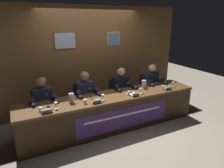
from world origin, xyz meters
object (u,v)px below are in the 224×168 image
(nameplate_far_left, at_px, (47,111))
(water_cup_center_left, at_px, (85,102))
(microphone_far_left, at_px, (48,103))
(microphone_far_right, at_px, (163,84))
(panelist_center_right, at_px, (122,89))
(water_pitcher_right_side, at_px, (144,84))
(chair_center_left, at_px, (84,103))
(panelist_far_right, at_px, (153,84))
(panelist_center_left, at_px, (86,95))
(nameplate_center_right, at_px, (136,94))
(conference_table, at_px, (115,107))
(water_cup_far_right, at_px, (163,88))
(juice_glass_far_right, at_px, (173,83))
(water_pitcher_left_side, at_px, (72,98))
(document_stack_center_right, at_px, (132,94))
(juice_glass_center_right, at_px, (141,90))
(chair_far_right, at_px, (148,91))
(juice_glass_center_left, at_px, (103,96))
(juice_glass_far_left, at_px, (56,104))
(water_cup_center_right, at_px, (129,93))
(water_cup_far_left, at_px, (41,110))
(nameplate_far_right, at_px, (168,88))
(nameplate_center_left, at_px, (97,101))
(chair_center_right, at_px, (118,97))
(microphone_center_right, at_px, (130,89))
(microphone_center_left, at_px, (92,96))
(panelist_far_left, at_px, (44,102))
(chair_far_left, at_px, (43,111))

(nameplate_far_left, bearing_deg, water_cup_center_left, 7.57)
(microphone_far_left, bearing_deg, microphone_far_right, -1.03)
(panelist_center_right, xyz_separation_m, water_pitcher_right_side, (0.43, -0.27, 0.13))
(chair_center_left, distance_m, panelist_far_right, 1.83)
(panelist_center_left, height_order, nameplate_center_right, panelist_center_left)
(conference_table, xyz_separation_m, water_cup_far_right, (1.21, -0.07, 0.26))
(juice_glass_far_right, relative_size, water_pitcher_left_side, 0.59)
(microphone_far_right, distance_m, document_stack_center_right, 0.92)
(juice_glass_center_right, bearing_deg, water_pitcher_right_side, 44.53)
(water_cup_center_left, bearing_deg, chair_far_right, 20.26)
(juice_glass_center_left, xyz_separation_m, water_cup_far_right, (1.50, -0.01, -0.05))
(panelist_center_right, bearing_deg, water_cup_far_right, -35.58)
(juice_glass_far_left, distance_m, juice_glass_center_right, 1.80)
(panelist_far_right, bearing_deg, juice_glass_center_right, -143.92)
(conference_table, xyz_separation_m, panelist_center_left, (-0.45, 0.47, 0.19))
(water_cup_center_right, height_order, juice_glass_far_right, juice_glass_far_right)
(water_cup_far_left, bearing_deg, nameplate_center_right, -3.21)
(water_cup_far_left, relative_size, water_cup_center_right, 1.00)
(nameplate_far_left, distance_m, water_cup_center_left, 0.73)
(juice_glass_center_left, xyz_separation_m, panelist_far_right, (1.64, 0.54, -0.12))
(microphone_far_left, relative_size, water_cup_center_left, 2.54)
(panelist_center_left, bearing_deg, panelist_center_right, 0.00)
(nameplate_far_right, distance_m, juice_glass_far_right, 0.26)
(nameplate_center_left, bearing_deg, panelist_center_right, 34.43)
(water_pitcher_right_side, bearing_deg, chair_center_right, 132.28)
(chair_center_right, height_order, nameplate_center_right, chair_center_right)
(chair_center_right, bearing_deg, panelist_far_right, -12.48)
(microphone_far_right, bearing_deg, microphone_center_right, 179.07)
(panelist_center_left, relative_size, juice_glass_center_right, 9.78)
(nameplate_far_left, bearing_deg, panelist_center_left, 34.34)
(juice_glass_center_left, bearing_deg, chair_center_right, 44.85)
(conference_table, bearing_deg, nameplate_center_left, -162.57)
(conference_table, bearing_deg, panelist_far_right, 19.43)
(chair_center_right, xyz_separation_m, nameplate_far_right, (0.86, -0.81, 0.35))
(water_cup_center_left, height_order, juice_glass_center_right, juice_glass_center_right)
(water_cup_far_left, xyz_separation_m, nameplate_center_left, (1.02, -0.09, 0.00))
(chair_center_left, bearing_deg, juice_glass_far_right, -19.40)
(nameplate_center_left, bearing_deg, water_cup_center_left, 160.03)
(water_cup_center_left, bearing_deg, juice_glass_far_left, 178.39)
(water_cup_far_left, bearing_deg, juice_glass_center_right, -0.41)
(microphone_center_left, distance_m, juice_glass_far_right, 2.01)
(panelist_far_left, relative_size, nameplate_center_left, 6.51)
(chair_center_left, relative_size, document_stack_center_right, 4.03)
(panelist_center_left, relative_size, water_pitcher_right_side, 5.77)
(microphone_center_left, bearing_deg, chair_center_left, 88.33)
(microphone_far_left, distance_m, chair_center_left, 1.10)
(water_cup_center_right, relative_size, nameplate_far_right, 0.44)
(microphone_far_left, relative_size, chair_far_right, 0.24)
(panelist_far_right, bearing_deg, chair_far_left, 175.78)
(microphone_center_left, bearing_deg, microphone_far_right, -0.64)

